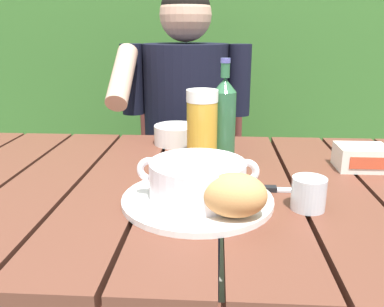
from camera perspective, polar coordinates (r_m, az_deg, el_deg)
dining_table at (r=0.94m, az=-1.02°, el=-9.19°), size 1.43×0.82×0.74m
hedge_backdrop at (r=2.46m, az=4.59°, el=18.15°), size 3.73×0.89×2.65m
chair_near_diner at (r=1.79m, az=-0.44°, el=-1.68°), size 0.47×0.44×1.00m
person_eating at (r=1.54m, az=-1.08°, el=4.15°), size 0.48×0.47×1.22m
serving_plate at (r=0.80m, az=0.78°, el=-6.49°), size 0.30×0.30×0.01m
soup_bowl at (r=0.79m, az=0.80°, el=-3.55°), size 0.24×0.19×0.08m
bread_roll at (r=0.71m, az=6.07°, el=-5.86°), size 0.12×0.09×0.08m
beer_glass at (r=1.03m, az=1.42°, el=3.91°), size 0.08×0.08×0.18m
beer_bottle at (r=1.06m, az=4.56°, el=5.16°), size 0.06×0.06×0.26m
water_glass_small at (r=0.80m, az=16.14°, el=-5.45°), size 0.07×0.07×0.06m
butter_tub at (r=1.07m, az=22.80°, el=-0.51°), size 0.12×0.09×0.06m
table_knife at (r=0.88m, az=11.66°, el=-4.96°), size 0.16×0.02×0.01m
diner_bowl at (r=1.20m, az=-2.22°, el=2.68°), size 0.13×0.13×0.06m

